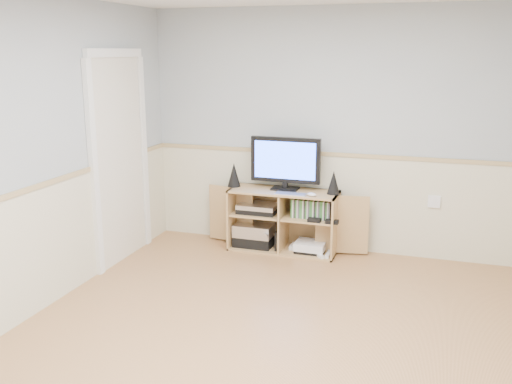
% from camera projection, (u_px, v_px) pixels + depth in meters
% --- Properties ---
extents(room, '(4.04, 4.54, 2.54)m').
position_uv_depth(room, '(273.00, 178.00, 3.90)').
color(room, tan).
rests_on(room, ground).
extents(media_cabinet, '(1.75, 0.42, 0.65)m').
position_uv_depth(media_cabinet, '(285.00, 219.00, 6.03)').
color(media_cabinet, tan).
rests_on(media_cabinet, floor).
extents(monitor, '(0.73, 0.18, 0.55)m').
position_uv_depth(monitor, '(285.00, 162.00, 5.88)').
color(monitor, black).
rests_on(monitor, media_cabinet).
extents(speaker_left, '(0.14, 0.14, 0.25)m').
position_uv_depth(speaker_left, '(234.00, 175.00, 6.06)').
color(speaker_left, black).
rests_on(speaker_left, media_cabinet).
extents(speaker_right, '(0.13, 0.13, 0.24)m').
position_uv_depth(speaker_right, '(334.00, 182.00, 5.74)').
color(speaker_right, black).
rests_on(speaker_right, media_cabinet).
extents(keyboard, '(0.32, 0.13, 0.01)m').
position_uv_depth(keyboard, '(291.00, 194.00, 5.74)').
color(keyboard, silver).
rests_on(keyboard, media_cabinet).
extents(mouse, '(0.11, 0.09, 0.04)m').
position_uv_depth(mouse, '(312.00, 194.00, 5.67)').
color(mouse, white).
rests_on(mouse, media_cabinet).
extents(av_components, '(0.50, 0.30, 0.47)m').
position_uv_depth(av_components, '(256.00, 228.00, 6.10)').
color(av_components, black).
rests_on(av_components, media_cabinet).
extents(game_consoles, '(0.45, 0.30, 0.11)m').
position_uv_depth(game_consoles, '(310.00, 247.00, 5.94)').
color(game_consoles, white).
rests_on(game_consoles, media_cabinet).
extents(game_cases, '(0.40, 0.13, 0.19)m').
position_uv_depth(game_cases, '(311.00, 209.00, 5.83)').
color(game_cases, '#3F8C3F').
rests_on(game_cases, media_cabinet).
extents(wall_outlet, '(0.12, 0.03, 0.12)m').
position_uv_depth(wall_outlet, '(434.00, 202.00, 5.67)').
color(wall_outlet, white).
rests_on(wall_outlet, wall_back).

